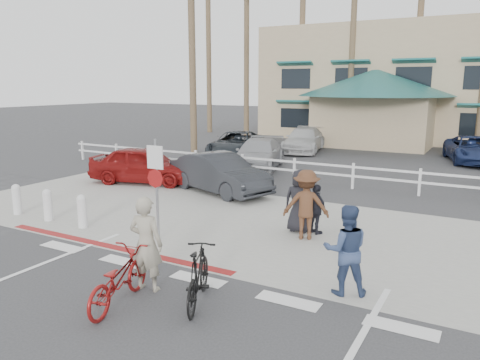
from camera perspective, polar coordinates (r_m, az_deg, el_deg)
The scene contains 31 objects.
ground at distance 9.36m, azimuth -7.24°, elevation -13.29°, with size 140.00×140.00×0.00m, color #333335.
bike_path at distance 8.03m, azimuth -16.13°, elevation -18.15°, with size 12.00×16.00×0.01m, color #333335.
sidewalk_plaza at distance 13.00m, azimuth 4.59°, elevation -5.97°, with size 22.00×7.00×0.01m, color gray.
cross_street at distance 16.60m, azimuth 10.33°, elevation -2.25°, with size 40.00×5.00×0.01m, color #333335.
parking_lot at distance 25.63m, azimuth 17.23°, elevation 2.29°, with size 50.00×16.00×0.01m, color #333335.
curb_red at distance 12.04m, azimuth -15.51°, elevation -7.82°, with size 7.00×0.25×0.02m, color maroon.
rail_fence at distance 18.23m, azimuth 13.91°, elevation 0.44°, with size 29.40×0.16×1.00m, color silver, non-canonical shape.
building at distance 37.97m, azimuth 25.02°, elevation 13.16°, with size 28.00×16.00×11.30m, color tan, non-canonical shape.
sign_post at distance 11.91m, azimuth -10.12°, elevation -0.57°, with size 0.50×0.10×2.90m, color gray, non-canonical shape.
bollard_0 at distance 13.69m, azimuth -18.69°, elevation -3.62°, with size 0.26×0.26×0.95m, color silver, non-canonical shape.
bollard_1 at distance 14.73m, azimuth -22.38°, elevation -2.83°, with size 0.26×0.26×0.95m, color silver, non-canonical shape.
bollard_2 at distance 15.83m, azimuth -25.56°, elevation -2.14°, with size 0.26×0.26×0.95m, color silver, non-canonical shape.
palm_0 at distance 39.16m, azimuth -3.86°, elevation 16.83°, with size 4.00×4.00×15.00m, color #173C1D, non-canonical shape.
palm_1 at distance 36.20m, azimuth 0.80°, elevation 15.69°, with size 4.00×4.00×13.00m, color #173C1D, non-canonical shape.
palm_2 at distance 35.56m, azimuth 7.60°, elevation 18.10°, with size 4.00×4.00×16.00m, color #173C1D, non-canonical shape.
palm_3 at distance 33.22m, azimuth 13.59°, elevation 16.61°, with size 4.00×4.00×14.00m, color #173C1D, non-canonical shape.
palm_4 at distance 33.39m, azimuth 21.05°, elevation 17.02°, with size 4.00×4.00×15.00m, color #173C1D, non-canonical shape.
palm_10 at distance 26.60m, azimuth -5.87°, elevation 16.03°, with size 4.00×4.00×12.00m, color #173C1D, non-canonical shape.
bike_red at distance 8.84m, azimuth -14.63°, elevation -11.59°, with size 0.67×1.91×1.00m, color maroon.
rider_red at distance 9.19m, azimuth -11.37°, elevation -7.64°, with size 0.68×0.45×1.87m, color #9E9682.
bike_black at distance 8.61m, azimuth -5.13°, elevation -11.55°, with size 0.51×1.82×1.09m, color black.
rider_black at distance 9.09m, azimuth 12.78°, elevation -8.30°, with size 0.85×0.66×1.75m, color navy.
pedestrian_a at distance 12.07m, azimuth 8.06°, elevation -3.00°, with size 1.17×0.67×1.81m, color #50301C.
pedestrian_child at distance 12.54m, azimuth 9.28°, elevation -3.56°, with size 0.79×0.33×1.35m, color black.
pedestrian_b at distance 12.62m, azimuth 7.26°, elevation -2.55°, with size 0.84×0.55×1.72m, color black.
car_white_sedan at distance 17.16m, azimuth -2.51°, elevation 0.82°, with size 1.52×4.36×1.44m, color #23252A.
car_red_compact at distance 19.21m, azimuth -11.64°, elevation 1.83°, with size 1.75×4.35×1.48m, color maroon.
lot_car_0 at distance 25.41m, azimuth -0.47°, elevation 4.34°, with size 2.34×5.08×1.41m, color black.
lot_car_1 at distance 21.99m, azimuth 2.26°, elevation 3.16°, with size 1.95×4.80×1.39m, color #97999D.
lot_car_4 at distance 27.91m, azimuth 7.80°, elevation 4.87°, with size 1.95×4.81×1.39m, color #BEBEBE.
lot_car_5 at distance 26.56m, azimuth 26.51°, elevation 3.34°, with size 2.20×4.77×1.33m, color navy.
Camera 1 is at (5.09, -6.81, 3.93)m, focal length 35.00 mm.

